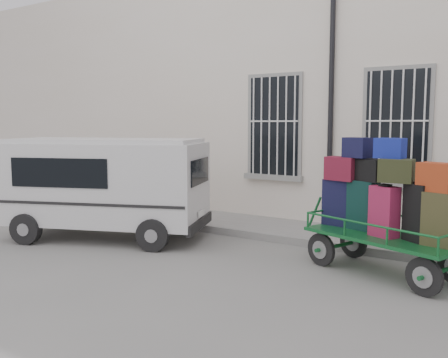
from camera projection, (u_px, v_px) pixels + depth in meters
The scene contains 5 objects.
ground at pixel (215, 254), 8.84m from camera, with size 80.00×80.00×0.00m, color slate.
building at pixel (333, 97), 13.08m from camera, with size 24.00×5.15×6.00m.
sidewalk at pixel (273, 229), 10.66m from camera, with size 24.00×1.70×0.15m, color gray.
luggage_cart at pixel (385, 207), 7.58m from camera, with size 2.81×1.81×2.09m.
van at pixel (105, 182), 9.99m from camera, with size 4.29×2.98×2.01m.
Camera 1 is at (4.86, -7.14, 2.31)m, focal length 40.00 mm.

